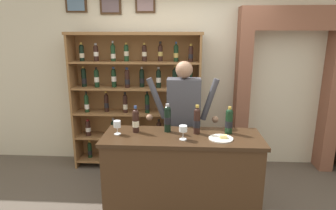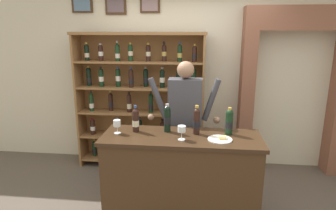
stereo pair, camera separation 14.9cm
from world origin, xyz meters
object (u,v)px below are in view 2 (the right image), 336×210
at_px(tasting_counter, 181,178).
at_px(tasting_bottle_riserva, 229,122).
at_px(shopkeeper, 185,115).
at_px(tasting_bottle_brunello, 167,118).
at_px(cheese_plate, 220,139).
at_px(wine_glass_left, 182,130).
at_px(tasting_bottle_grappa, 197,121).
at_px(tasting_bottle_prosecco, 136,120).
at_px(wine_shelf, 140,97).
at_px(wine_glass_spare, 117,124).

xyz_separation_m(tasting_counter, tasting_bottle_riserva, (0.50, 0.11, 0.63)).
xyz_separation_m(shopkeeper, tasting_bottle_brunello, (-0.17, -0.40, 0.08)).
bearing_deg(cheese_plate, wine_glass_left, -174.88).
bearing_deg(tasting_counter, tasting_bottle_grappa, 27.35).
bearing_deg(tasting_bottle_brunello, tasting_bottle_prosecco, -174.31).
distance_m(wine_shelf, tasting_bottle_riserva, 1.67).
bearing_deg(tasting_bottle_riserva, wine_glass_spare, -175.12).
height_order(shopkeeper, wine_glass_spare, shopkeeper).
relative_size(tasting_bottle_grappa, wine_glass_spare, 2.12).
xyz_separation_m(shopkeeper, tasting_bottle_prosecco, (-0.51, -0.43, 0.06)).
relative_size(tasting_bottle_brunello, wine_glass_left, 2.12).
bearing_deg(tasting_bottle_brunello, tasting_bottle_riserva, -1.13).
height_order(wine_shelf, tasting_bottle_riserva, wine_shelf).
xyz_separation_m(wine_glass_spare, cheese_plate, (1.09, -0.08, -0.09)).
relative_size(tasting_bottle_grappa, wine_glass_left, 2.14).
xyz_separation_m(wine_shelf, tasting_bottle_grappa, (0.85, -1.20, 0.04)).
distance_m(tasting_counter, cheese_plate, 0.64).
bearing_deg(wine_shelf, tasting_bottle_riserva, -44.51).
relative_size(wine_shelf, tasting_bottle_brunello, 6.48).
relative_size(wine_glass_left, cheese_plate, 0.60).
xyz_separation_m(tasting_bottle_brunello, tasting_bottle_grappa, (0.32, -0.04, -0.01)).
height_order(tasting_bottle_prosecco, tasting_bottle_brunello, tasting_bottle_brunello).
bearing_deg(tasting_counter, cheese_plate, -10.41).
height_order(wine_shelf, tasting_counter, wine_shelf).
bearing_deg(shopkeeper, cheese_plate, -56.76).
bearing_deg(wine_glass_spare, shopkeeper, 36.34).
height_order(tasting_bottle_riserva, wine_glass_spare, tasting_bottle_riserva).
bearing_deg(shopkeeper, tasting_bottle_brunello, -113.14).
xyz_separation_m(tasting_bottle_prosecco, tasting_bottle_brunello, (0.34, 0.03, 0.02)).
relative_size(shopkeeper, tasting_bottle_grappa, 5.40).
height_order(shopkeeper, cheese_plate, shopkeeper).
distance_m(tasting_bottle_riserva, wine_glass_left, 0.53).
xyz_separation_m(tasting_bottle_grappa, wine_glass_left, (-0.15, -0.19, -0.04)).
distance_m(tasting_bottle_riserva, wine_glass_spare, 1.19).
distance_m(tasting_counter, tasting_bottle_riserva, 0.81).
distance_m(shopkeeper, tasting_bottle_brunello, 0.44).
xyz_separation_m(tasting_counter, wine_glass_spare, (-0.69, 0.01, 0.59)).
relative_size(shopkeeper, tasting_bottle_riserva, 5.78).
bearing_deg(wine_glass_left, tasting_bottle_brunello, 126.64).
bearing_deg(tasting_bottle_riserva, cheese_plate, -118.37).
distance_m(tasting_bottle_grappa, tasting_bottle_riserva, 0.34).
distance_m(wine_shelf, cheese_plate, 1.74).
bearing_deg(tasting_bottle_brunello, cheese_plate, -19.18).
xyz_separation_m(tasting_bottle_prosecco, tasting_bottle_grappa, (0.66, -0.01, 0.02)).
distance_m(wine_shelf, tasting_bottle_brunello, 1.27).
distance_m(tasting_bottle_grappa, wine_glass_spare, 0.85).
bearing_deg(tasting_bottle_prosecco, tasting_bottle_riserva, 1.21).
distance_m(tasting_bottle_prosecco, cheese_plate, 0.92).
height_order(tasting_counter, shopkeeper, shopkeeper).
xyz_separation_m(tasting_bottle_riserva, cheese_plate, (-0.10, -0.18, -0.13)).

